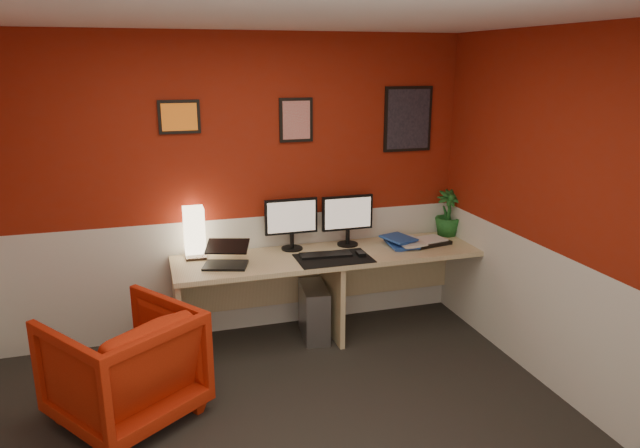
{
  "coord_description": "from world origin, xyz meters",
  "views": [
    {
      "loc": [
        -0.67,
        -2.98,
        2.27
      ],
      "look_at": [
        0.6,
        1.21,
        1.05
      ],
      "focal_mm": 32.93,
      "sensor_mm": 36.0,
      "label": 1
    }
  ],
  "objects": [
    {
      "name": "art_right",
      "position": [
        1.56,
        1.74,
        1.78
      ],
      "size": [
        0.44,
        0.02,
        0.56
      ],
      "primitive_type": "cube",
      "color": "black",
      "rests_on": "wall_back"
    },
    {
      "name": "ceiling",
      "position": [
        0.0,
        0.0,
        2.5
      ],
      "size": [
        4.0,
        3.5,
        0.01
      ],
      "primitive_type": "cube",
      "color": "white",
      "rests_on": "ground"
    },
    {
      "name": "shoji_lamp",
      "position": [
        -0.33,
        1.62,
        0.93
      ],
      "size": [
        0.16,
        0.16,
        0.4
      ],
      "primitive_type": "cube",
      "color": "#FFE5B2",
      "rests_on": "desk"
    },
    {
      "name": "zen_tray",
      "position": [
        1.65,
        1.43,
        0.74
      ],
      "size": [
        0.39,
        0.31,
        0.03
      ],
      "primitive_type": "cube",
      "rotation": [
        0.0,
        0.0,
        0.19
      ],
      "color": "black",
      "rests_on": "desk"
    },
    {
      "name": "book_middle",
      "position": [
        1.35,
        1.4,
        0.77
      ],
      "size": [
        0.22,
        0.3,
        0.02
      ],
      "primitive_type": "imported",
      "rotation": [
        0.0,
        0.0,
        0.01
      ],
      "color": "silver",
      "rests_on": "book_bottom"
    },
    {
      "name": "book_top",
      "position": [
        1.27,
        1.41,
        0.79
      ],
      "size": [
        0.28,
        0.33,
        0.03
      ],
      "primitive_type": "imported",
      "rotation": [
        0.0,
        0.0,
        0.28
      ],
      "color": "#22489D",
      "rests_on": "book_middle"
    },
    {
      "name": "armchair",
      "position": [
        -0.89,
        0.63,
        0.37
      ],
      "size": [
        1.13,
        1.14,
        0.75
      ],
      "primitive_type": "imported",
      "rotation": [
        0.0,
        0.0,
        3.76
      ],
      "color": "#B4250D",
      "rests_on": "ground"
    },
    {
      "name": "art_center",
      "position": [
        0.55,
        1.74,
        1.8
      ],
      "size": [
        0.28,
        0.02,
        0.36
      ],
      "primitive_type": "cube",
      "color": "red",
      "rests_on": "wall_back"
    },
    {
      "name": "wall_right",
      "position": [
        2.0,
        0.0,
        1.25
      ],
      "size": [
        0.01,
        3.5,
        2.5
      ],
      "primitive_type": "cube",
      "color": "maroon",
      "rests_on": "ground"
    },
    {
      "name": "art_left",
      "position": [
        -0.38,
        1.74,
        1.85
      ],
      "size": [
        0.32,
        0.02,
        0.26
      ],
      "primitive_type": "cube",
      "color": "orange",
      "rests_on": "wall_back"
    },
    {
      "name": "monitor_right",
      "position": [
        0.96,
        1.59,
        1.02
      ],
      "size": [
        0.45,
        0.06,
        0.58
      ],
      "primitive_type": "cube",
      "color": "black",
      "rests_on": "desk"
    },
    {
      "name": "pc_tower",
      "position": [
        0.61,
        1.41,
        0.23
      ],
      "size": [
        0.25,
        0.47,
        0.45
      ],
      "primitive_type": "cube",
      "rotation": [
        0.0,
        0.0,
        -0.11
      ],
      "color": "#99999E",
      "rests_on": "ground"
    },
    {
      "name": "wainscot_right",
      "position": [
        2.0,
        0.0,
        0.5
      ],
      "size": [
        0.01,
        3.5,
        1.0
      ],
      "primitive_type": "cube",
      "color": "silver",
      "rests_on": "ground"
    },
    {
      "name": "wainscot_back",
      "position": [
        0.0,
        1.75,
        0.5
      ],
      "size": [
        4.0,
        0.01,
        1.0
      ],
      "primitive_type": "cube",
      "color": "silver",
      "rests_on": "ground"
    },
    {
      "name": "potted_plant",
      "position": [
        1.94,
        1.61,
        0.94
      ],
      "size": [
        0.27,
        0.27,
        0.41
      ],
      "primitive_type": "imported",
      "rotation": [
        0.0,
        0.0,
        -0.2
      ],
      "color": "#19591E",
      "rests_on": "desk"
    },
    {
      "name": "book_bottom",
      "position": [
        1.29,
        1.43,
        0.74
      ],
      "size": [
        0.26,
        0.33,
        0.03
      ],
      "primitive_type": "imported",
      "rotation": [
        0.0,
        0.0,
        -0.1
      ],
      "color": "#22489D",
      "rests_on": "desk"
    },
    {
      "name": "desk_mat",
      "position": [
        0.74,
        1.28,
        0.73
      ],
      "size": [
        0.6,
        0.38,
        0.01
      ],
      "primitive_type": "cube",
      "color": "black",
      "rests_on": "desk"
    },
    {
      "name": "monitor_left",
      "position": [
        0.47,
        1.61,
        1.02
      ],
      "size": [
        0.45,
        0.06,
        0.58
      ],
      "primitive_type": "cube",
      "color": "black",
      "rests_on": "desk"
    },
    {
      "name": "laptop",
      "position": [
        -0.13,
        1.34,
        0.84
      ],
      "size": [
        0.38,
        0.32,
        0.22
      ],
      "primitive_type": "cube",
      "rotation": [
        0.0,
        0.0,
        -0.31
      ],
      "color": "black",
      "rests_on": "desk"
    },
    {
      "name": "mouse",
      "position": [
        0.97,
        1.27,
        0.75
      ],
      "size": [
        0.06,
        0.1,
        0.03
      ],
      "primitive_type": "cube",
      "rotation": [
        0.0,
        0.0,
        -0.03
      ],
      "color": "black",
      "rests_on": "desk_mat"
    },
    {
      "name": "keyboard",
      "position": [
        0.69,
        1.35,
        0.74
      ],
      "size": [
        0.43,
        0.17,
        0.02
      ],
      "primitive_type": "cube",
      "rotation": [
        0.0,
        0.0,
        -0.08
      ],
      "color": "black",
      "rests_on": "desk_mat"
    },
    {
      "name": "desk",
      "position": [
        0.76,
        1.41,
        0.36
      ],
      "size": [
        2.6,
        0.65,
        0.73
      ],
      "primitive_type": "cube",
      "color": "tan",
      "rests_on": "ground"
    },
    {
      "name": "wall_back",
      "position": [
        0.0,
        1.75,
        1.25
      ],
      "size": [
        4.0,
        0.01,
        2.5
      ],
      "primitive_type": "cube",
      "color": "maroon",
      "rests_on": "ground"
    }
  ]
}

